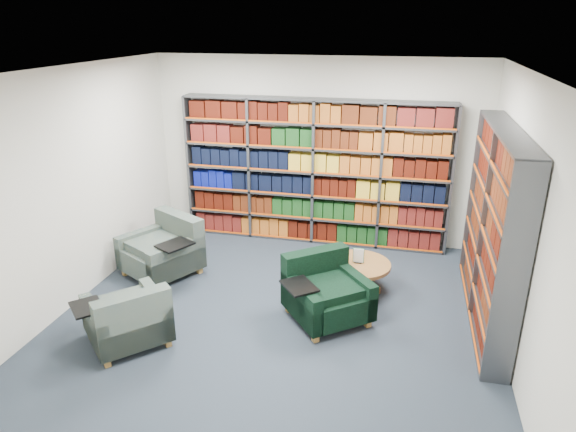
% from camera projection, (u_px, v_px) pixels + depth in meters
% --- Properties ---
extents(room_shell, '(5.02, 5.02, 2.82)m').
position_uv_depth(room_shell, '(275.00, 205.00, 5.54)').
color(room_shell, '#1A232D').
rests_on(room_shell, ground).
extents(bookshelf_back, '(4.00, 0.28, 2.20)m').
position_uv_depth(bookshelf_back, '(314.00, 173.00, 7.78)').
color(bookshelf_back, '#47494F').
rests_on(bookshelf_back, ground).
extents(bookshelf_right, '(0.28, 2.50, 2.20)m').
position_uv_depth(bookshelf_right, '(493.00, 229.00, 5.70)').
color(bookshelf_right, '#47494F').
rests_on(bookshelf_right, ground).
extents(chair_teal_left, '(1.18, 1.18, 0.79)m').
position_uv_depth(chair_teal_left, '(166.00, 251.00, 7.01)').
color(chair_teal_left, '#011932').
rests_on(chair_teal_left, ground).
extents(chair_green_right, '(1.15, 1.15, 0.75)m').
position_uv_depth(chair_green_right, '(324.00, 293.00, 5.96)').
color(chair_green_right, black).
rests_on(chair_green_right, ground).
extents(chair_teal_front, '(1.10, 1.10, 0.71)m').
position_uv_depth(chair_teal_front, '(129.00, 321.00, 5.43)').
color(chair_teal_front, '#011932').
rests_on(chair_teal_front, ground).
extents(coffee_table, '(0.83, 0.83, 0.58)m').
position_uv_depth(coffee_table, '(358.00, 268.00, 6.53)').
color(coffee_table, olive).
rests_on(coffee_table, ground).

